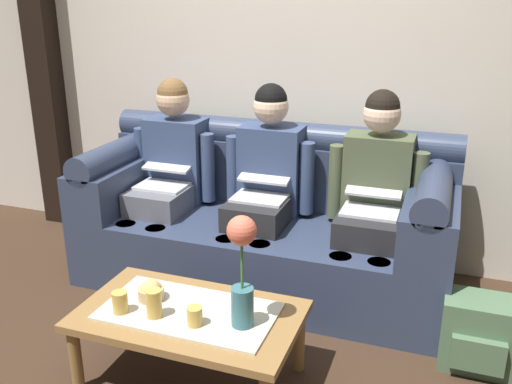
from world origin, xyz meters
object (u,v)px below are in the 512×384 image
Objects in this scene: flower_vase at (242,267)px; couch at (265,224)px; person_left at (169,169)px; cup_near_left at (154,303)px; person_right at (374,192)px; cup_far_center at (195,316)px; person_middle at (265,180)px; backpack_right at (478,334)px; coffee_table at (189,320)px; snack_bowl at (151,291)px; cup_near_right at (120,302)px.

couch is at bearing 103.92° from flower_vase.
cup_near_left is at bearing -65.38° from person_left.
person_right is at bearing 56.54° from cup_near_left.
person_left is at bearing 122.10° from cup_far_center.
person_left is 1.30m from person_right.
person_middle is 3.39× the size of backpack_right.
person_middle is at bearing 90.00° from coffee_table.
coffee_table is at bearing -7.65° from snack_bowl.
person_left reaches higher than coffee_table.
backpack_right is at bearing 29.08° from cup_far_center.
backpack_right is at bearing 19.85° from snack_bowl.
person_middle reaches higher than coffee_table.
coffee_table is 11.88× the size of cup_far_center.
cup_near_right is 0.28× the size of backpack_right.
person_middle is 12.30× the size of cup_near_right.
person_left reaches higher than backpack_right.
coffee_table is at bearing -90.00° from couch.
coffee_table is 1.38m from backpack_right.
cup_near_right reaches higher than cup_far_center.
flower_vase reaches higher than snack_bowl.
backpack_right is (1.25, -0.51, -0.19)m from couch.
couch is 0.71m from person_left.
person_right is 3.39× the size of backpack_right.
snack_bowl is at bearing -101.22° from couch.
couch reaches higher than coffee_table.
backpack_right is (1.53, 0.67, -0.24)m from cup_near_right.
person_right is 12.30× the size of cup_near_right.
person_left is at bearing 165.08° from backpack_right.
flower_vase is 3.88× the size of cup_near_left.
cup_far_center is (0.73, -1.16, -0.25)m from person_left.
flower_vase is at bearing -5.79° from coffee_table.
couch is 0.29m from person_middle.
person_left reaches higher than cup_far_center.
cup_far_center is (-0.19, -0.07, -0.23)m from flower_vase.
snack_bowl is at bearing -66.82° from person_left.
person_right is 1.15m from flower_vase.
person_left and person_right have the same top height.
coffee_table is 0.16m from cup_far_center.
person_middle reaches higher than cup_far_center.
couch is at bearing 90.00° from person_middle.
person_right is 10.02× the size of snack_bowl.
person_right is (0.65, -0.00, 0.29)m from couch.
coffee_table is (0.00, -1.06, -0.05)m from couch.
cup_near_left reaches higher than backpack_right.
cup_far_center is (0.28, -0.13, 0.00)m from snack_bowl.
backpack_right is (0.98, 0.58, -0.47)m from flower_vase.
cup_far_center is (0.20, -0.00, -0.02)m from cup_near_left.
person_left is (-0.65, -0.00, 0.29)m from couch.
cup_near_left is (-0.39, -0.07, -0.21)m from flower_vase.
person_middle is 1.11m from coffee_table.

